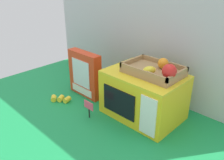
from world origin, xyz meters
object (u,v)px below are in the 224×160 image
Objects in this scene: toy_microwave at (143,95)px; cookie_set_box at (85,74)px; price_sign at (89,107)px; loose_toy_banana at (60,99)px; food_groups_crate at (156,70)px.

cookie_set_box is (-0.41, -0.07, 0.02)m from toy_microwave.
price_sign is at bearing -36.07° from cookie_set_box.
loose_toy_banana is at bearing -104.57° from cookie_set_box.
cookie_set_box is 2.89× the size of price_sign.
toy_microwave reaches higher than price_sign.
toy_microwave is at bearing 49.77° from price_sign.
food_groups_crate is at bearing 45.23° from price_sign.
food_groups_crate reaches higher than price_sign.
food_groups_crate is at bearing 26.47° from loose_toy_banana.
food_groups_crate is 2.41× the size of loose_toy_banana.
price_sign is at bearing -134.77° from food_groups_crate.
toy_microwave is 0.30m from price_sign.
toy_microwave is 3.31× the size of loose_toy_banana.
loose_toy_banana is (-0.46, -0.23, -0.11)m from toy_microwave.
food_groups_crate is (0.05, 0.02, 0.15)m from toy_microwave.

